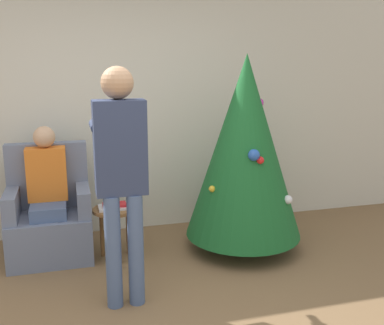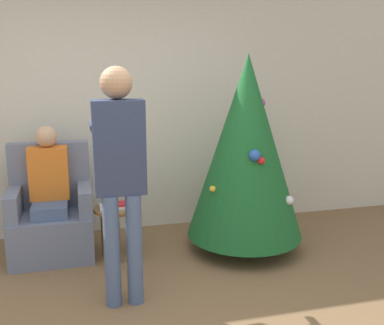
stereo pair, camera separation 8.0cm
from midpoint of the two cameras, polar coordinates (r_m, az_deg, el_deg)
name	(u,v)px [view 1 (the left image)]	position (r m, az deg, el deg)	size (l,w,h in m)	color
wall_back	(108,108)	(4.86, -11.13, 6.79)	(8.00, 0.06, 2.70)	beige
christmas_tree	(245,147)	(4.32, 6.21, 1.96)	(1.13, 1.13, 1.91)	brown
armchair	(50,219)	(4.53, -18.09, -6.79)	(0.76, 0.65, 1.07)	slate
person_seated	(47,188)	(4.40, -18.38, -3.04)	(0.36, 0.46, 1.25)	#475B84
person_standing	(121,166)	(3.33, -9.70, -0.47)	(0.40, 0.57, 1.80)	#475B84
side_stool	(115,216)	(4.30, -10.28, -6.72)	(0.41, 0.41, 0.50)	brown
laptop	(115,207)	(4.27, -10.32, -5.58)	(0.30, 0.20, 0.02)	silver
book	(115,205)	(4.26, -10.34, -5.30)	(0.22, 0.14, 0.02)	#B21E23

